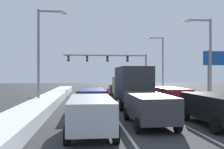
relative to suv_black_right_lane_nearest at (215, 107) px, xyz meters
name	(u,v)px	position (x,y,z in m)	size (l,w,h in m)	color
ground_plane	(131,108)	(-3.27, 7.19, -1.02)	(120.00, 120.00, 0.00)	#333335
lane_stripe_between_right_lane_and_center_lane	(141,103)	(-1.57, 10.78, -1.01)	(0.14, 39.40, 0.01)	silver
lane_stripe_between_center_lane_and_left_lane	(106,103)	(-4.97, 10.78, -1.01)	(0.14, 39.40, 0.01)	silver
snow_bank_right_shoulder	(194,100)	(3.73, 10.78, -0.73)	(2.13, 39.40, 0.56)	white
snow_bank_left_shoulder	(49,100)	(-10.27, 10.78, -0.64)	(2.07, 39.40, 0.74)	white
suv_black_right_lane_nearest	(215,107)	(0.00, 0.00, 0.00)	(2.16, 4.90, 1.67)	black
suv_red_right_lane_second	(170,96)	(-0.05, 6.99, 0.00)	(2.16, 4.90, 1.67)	maroon
sedan_white_right_lane_third	(149,93)	(-0.10, 13.50, -0.25)	(2.00, 4.50, 1.51)	silver
suv_charcoal_center_lane_nearest	(149,107)	(-3.49, 0.54, 0.00)	(2.16, 4.90, 1.67)	#38383D
box_truck_center_lane_second	(131,84)	(-3.08, 8.25, 0.88)	(2.53, 7.20, 3.36)	#937F60
sedan_maroon_center_lane_third	(116,91)	(-3.26, 16.96, -0.25)	(2.00, 4.50, 1.51)	maroon
suv_silver_left_lane_nearest	(91,112)	(-6.65, -1.08, 0.00)	(2.16, 4.90, 1.67)	#B7BABF
suv_navy_left_lane_second	(91,98)	(-6.53, 5.83, 0.00)	(2.16, 4.90, 1.67)	navy
sedan_green_left_lane_third	(90,94)	(-6.44, 12.02, -0.25)	(2.00, 4.50, 1.51)	#1E5633
traffic_light_gantry	(115,62)	(-1.96, 28.67, 3.87)	(14.00, 0.47, 6.20)	slate
street_lamp_right_mid	(207,53)	(4.10, 8.99, 3.71)	(2.66, 0.36, 7.85)	gray
street_lamp_right_far	(161,60)	(4.22, 23.31, 3.96)	(2.66, 0.36, 8.33)	gray
street_lamp_left_mid	(43,48)	(-10.57, 9.24, 3.97)	(2.66, 0.36, 8.36)	gray
roadside_sign_right	(217,63)	(7.92, 14.09, 3.00)	(3.20, 0.16, 5.50)	#59595B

